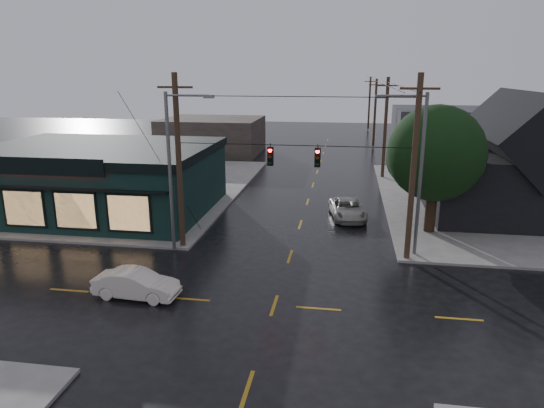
% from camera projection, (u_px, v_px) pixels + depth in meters
% --- Properties ---
extents(ground_plane, '(160.00, 160.00, 0.00)m').
position_uv_depth(ground_plane, '(274.00, 305.00, 21.87)').
color(ground_plane, black).
extents(sidewalk_nw, '(28.00, 28.00, 0.15)m').
position_uv_depth(sidewalk_nw, '(89.00, 186.00, 43.86)').
color(sidewalk_nw, slate).
rests_on(sidewalk_nw, ground).
extents(pizza_shop, '(16.30, 12.34, 4.90)m').
position_uv_depth(pizza_shop, '(100.00, 178.00, 35.73)').
color(pizza_shop, black).
rests_on(pizza_shop, ground).
extents(ne_building, '(12.60, 11.60, 8.75)m').
position_uv_depth(ne_building, '(517.00, 154.00, 34.64)').
color(ne_building, black).
rests_on(ne_building, ground).
extents(corner_tree, '(6.03, 6.03, 8.13)m').
position_uv_depth(corner_tree, '(436.00, 154.00, 30.18)').
color(corner_tree, black).
rests_on(corner_tree, ground).
extents(utility_pole_nw, '(2.00, 0.32, 10.15)m').
position_uv_depth(utility_pole_nw, '(183.00, 247.00, 29.02)').
color(utility_pole_nw, black).
rests_on(utility_pole_nw, ground).
extents(utility_pole_ne, '(2.00, 0.32, 10.15)m').
position_uv_depth(utility_pole_ne, '(406.00, 260.00, 27.09)').
color(utility_pole_ne, black).
rests_on(utility_pole_ne, ground).
extents(utility_pole_far_a, '(2.00, 0.32, 9.65)m').
position_uv_depth(utility_pole_far_a, '(382.00, 178.00, 47.56)').
color(utility_pole_far_a, black).
rests_on(utility_pole_far_a, ground).
extents(utility_pole_far_b, '(2.00, 0.32, 9.15)m').
position_uv_depth(utility_pole_far_b, '(373.00, 147.00, 66.61)').
color(utility_pole_far_b, black).
rests_on(utility_pole_far_b, ground).
extents(utility_pole_far_c, '(2.00, 0.32, 9.15)m').
position_uv_depth(utility_pole_far_c, '(368.00, 130.00, 85.65)').
color(utility_pole_far_c, black).
rests_on(utility_pole_far_c, ground).
extents(span_signal_assembly, '(13.00, 0.48, 1.23)m').
position_uv_depth(span_signal_assembly, '(294.00, 156.00, 26.52)').
color(span_signal_assembly, black).
rests_on(span_signal_assembly, ground).
extents(streetlight_nw, '(5.40, 0.30, 9.15)m').
position_uv_depth(streetlight_nw, '(174.00, 251.00, 28.40)').
color(streetlight_nw, slate).
rests_on(streetlight_nw, ground).
extents(streetlight_ne, '(5.40, 0.30, 9.15)m').
position_uv_depth(streetlight_ne, '(414.00, 256.00, 27.69)').
color(streetlight_ne, slate).
rests_on(streetlight_ne, ground).
extents(bg_building_west, '(12.00, 10.00, 4.40)m').
position_uv_depth(bg_building_west, '(212.00, 136.00, 61.44)').
color(bg_building_west, '#302823').
rests_on(bg_building_west, ground).
extents(bg_building_east, '(14.00, 12.00, 5.60)m').
position_uv_depth(bg_building_east, '(451.00, 131.00, 61.59)').
color(bg_building_east, '#27272C').
rests_on(bg_building_east, ground).
extents(sedan_cream, '(4.08, 1.65, 1.32)m').
position_uv_depth(sedan_cream, '(136.00, 284.00, 22.51)').
color(sedan_cream, silver).
rests_on(sedan_cream, ground).
extents(suv_silver, '(3.00, 5.15, 1.35)m').
position_uv_depth(suv_silver, '(347.00, 209.00, 34.60)').
color(suv_silver, '#99958D').
rests_on(suv_silver, ground).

